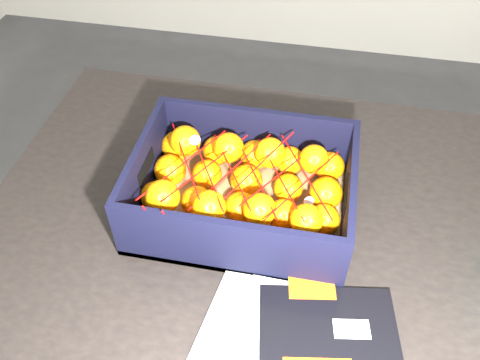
# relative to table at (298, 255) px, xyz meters

# --- Properties ---
(ground) EXTENTS (3.50, 3.50, 0.00)m
(ground) POSITION_rel_table_xyz_m (-0.16, 0.12, -0.65)
(ground) COLOR #39393B
(ground) RESTS_ON ground
(table) EXTENTS (1.20, 0.81, 0.75)m
(table) POSITION_rel_table_xyz_m (0.00, 0.00, 0.00)
(table) COLOR black
(table) RESTS_ON ground
(produce_crate) EXTENTS (0.39, 0.29, 0.13)m
(produce_crate) POSITION_rel_table_xyz_m (-0.11, 0.01, 0.14)
(produce_crate) COLOR olive
(produce_crate) RESTS_ON table
(clementine_heap) EXTENTS (0.37, 0.28, 0.11)m
(clementine_heap) POSITION_rel_table_xyz_m (-0.12, 0.01, 0.15)
(clementine_heap) COLOR orange
(clementine_heap) RESTS_ON produce_crate
(mesh_net) EXTENTS (0.32, 0.26, 0.09)m
(mesh_net) POSITION_rel_table_xyz_m (-0.12, 0.00, 0.20)
(mesh_net) COLOR #BF0A07
(mesh_net) RESTS_ON clementine_heap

